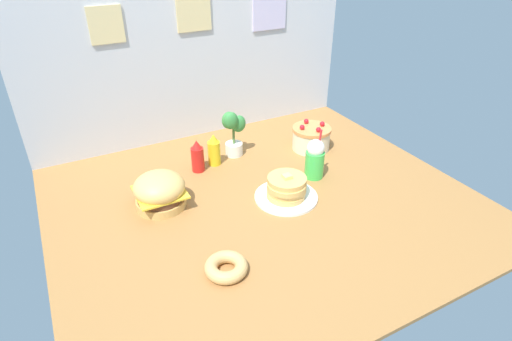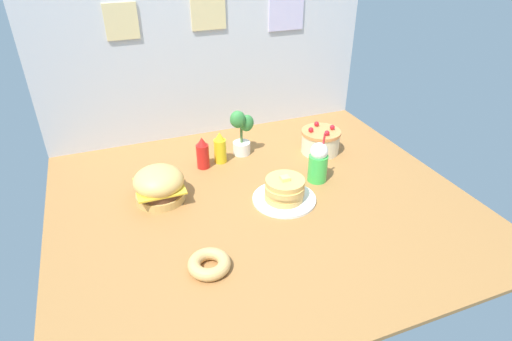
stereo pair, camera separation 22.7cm
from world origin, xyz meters
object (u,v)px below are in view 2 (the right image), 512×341
(donut_pink_glaze, at_px, (209,264))
(potted_plant, at_px, (241,130))
(burger, at_px, (159,185))
(cream_soda_cup, at_px, (318,162))
(ketchup_bottle, at_px, (203,154))
(mustard_bottle, at_px, (220,148))
(layer_cake, at_px, (320,141))
(pancake_stack, at_px, (284,191))

(donut_pink_glaze, distance_m, potted_plant, 1.06)
(burger, relative_size, cream_soda_cup, 0.88)
(cream_soda_cup, bearing_deg, ketchup_bottle, 146.42)
(mustard_bottle, bearing_deg, layer_cake, -9.45)
(layer_cake, height_order, donut_pink_glaze, layer_cake)
(burger, xyz_separation_m, donut_pink_glaze, (0.10, -0.60, -0.06))
(layer_cake, bearing_deg, burger, -170.80)
(burger, relative_size, layer_cake, 1.06)
(donut_pink_glaze, xyz_separation_m, potted_plant, (0.48, 0.93, 0.13))
(burger, relative_size, mustard_bottle, 1.33)
(burger, distance_m, donut_pink_glaze, 0.61)
(burger, bearing_deg, ketchup_bottle, 39.51)
(ketchup_bottle, relative_size, mustard_bottle, 1.00)
(layer_cake, distance_m, donut_pink_glaze, 1.23)
(pancake_stack, bearing_deg, donut_pink_glaze, -145.29)
(ketchup_bottle, xyz_separation_m, potted_plant, (0.27, 0.08, 0.07))
(pancake_stack, bearing_deg, layer_cake, 43.37)
(layer_cake, bearing_deg, cream_soda_cup, -121.26)
(layer_cake, distance_m, ketchup_bottle, 0.76)
(ketchup_bottle, height_order, mustard_bottle, same)
(burger, xyz_separation_m, ketchup_bottle, (0.30, 0.25, 0.00))
(ketchup_bottle, distance_m, donut_pink_glaze, 0.88)
(burger, relative_size, ketchup_bottle, 1.33)
(pancake_stack, height_order, ketchup_bottle, ketchup_bottle)
(burger, bearing_deg, cream_soda_cup, -8.45)
(layer_cake, bearing_deg, mustard_bottle, 170.55)
(pancake_stack, bearing_deg, cream_soda_cup, 24.26)
(cream_soda_cup, xyz_separation_m, donut_pink_glaze, (-0.77, -0.47, -0.09))
(mustard_bottle, bearing_deg, ketchup_bottle, -166.69)
(burger, xyz_separation_m, mustard_bottle, (0.42, 0.28, 0.00))
(burger, height_order, cream_soda_cup, cream_soda_cup)
(pancake_stack, distance_m, cream_soda_cup, 0.29)
(layer_cake, distance_m, mustard_bottle, 0.65)
(mustard_bottle, bearing_deg, pancake_stack, -69.62)
(layer_cake, bearing_deg, potted_plant, 161.69)
(cream_soda_cup, bearing_deg, donut_pink_glaze, -148.56)
(ketchup_bottle, distance_m, cream_soda_cup, 0.69)
(mustard_bottle, bearing_deg, cream_soda_cup, -41.85)
(burger, relative_size, pancake_stack, 0.78)
(potted_plant, bearing_deg, burger, -150.14)
(pancake_stack, xyz_separation_m, ketchup_bottle, (-0.31, 0.50, 0.04))
(mustard_bottle, xyz_separation_m, potted_plant, (0.16, 0.05, 0.07))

